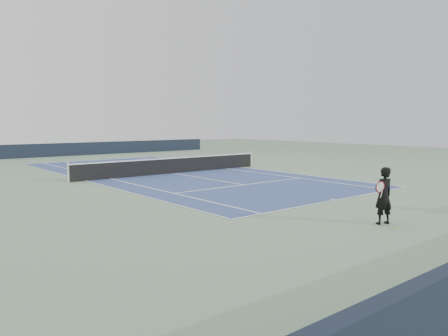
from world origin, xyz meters
TOP-DOWN VIEW (x-y plane):
  - ground at (0.00, 0.00)m, footprint 80.00×80.00m
  - court_surface at (0.00, 0.00)m, footprint 10.97×23.77m
  - tennis_net at (0.00, 0.00)m, footprint 12.90×0.10m
  - windscreen_far at (0.00, 17.88)m, footprint 30.00×0.25m
  - tennis_player at (-2.29, -15.25)m, footprint 0.83×0.63m
  - tennis_ball at (-2.53, -15.80)m, footprint 0.06×0.06m

SIDE VIEW (x-z plane):
  - ground at x=0.00m, z-range 0.00..0.00m
  - court_surface at x=0.00m, z-range 0.00..0.01m
  - tennis_ball at x=-2.53m, z-range 0.00..0.06m
  - tennis_net at x=0.00m, z-range -0.03..1.04m
  - windscreen_far at x=0.00m, z-range 0.00..1.20m
  - tennis_player at x=-2.29m, z-range 0.00..1.75m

